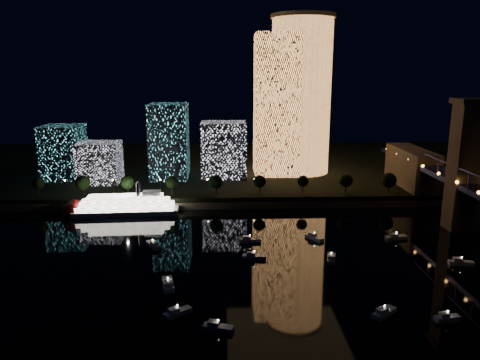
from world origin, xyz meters
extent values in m
plane|color=black|center=(0.00, 0.00, 0.00)|extent=(520.00, 520.00, 0.00)
cube|color=black|center=(0.00, 160.00, 2.50)|extent=(420.00, 160.00, 5.00)
cube|color=#6B5E4C|center=(0.00, 82.00, 1.50)|extent=(420.00, 6.00, 3.00)
cylinder|color=#FF9F51|center=(15.58, 134.67, 45.69)|extent=(32.00, 32.00, 81.38)
cylinder|color=#6B5E4C|center=(15.58, 134.67, 87.38)|extent=(34.00, 34.00, 2.00)
cube|color=#FF9F51|center=(2.12, 130.50, 41.89)|extent=(23.19, 23.19, 73.78)
cube|color=white|center=(-26.22, 123.91, 19.42)|extent=(23.43, 19.83, 28.84)
cube|color=#51CDDC|center=(-54.59, 123.70, 24.20)|extent=(19.20, 24.96, 38.40)
cube|color=white|center=(-88.52, 112.98, 15.09)|extent=(20.18, 18.34, 20.18)
cube|color=#51CDDC|center=(-109.52, 123.91, 18.73)|extent=(19.61, 21.57, 27.45)
cube|color=#6B5E4C|center=(65.00, 50.00, 24.00)|extent=(11.00, 9.00, 48.00)
cube|color=#6B5E4C|center=(65.00, 50.00, 49.00)|extent=(13.00, 11.00, 2.00)
cube|color=#6B5E4C|center=(65.00, 100.00, 11.50)|extent=(12.00, 40.00, 23.00)
cube|color=navy|center=(60.00, 36.00, 21.50)|extent=(0.50, 0.50, 7.00)
cube|color=navy|center=(60.00, 60.00, 21.50)|extent=(0.50, 0.50, 7.00)
sphere|color=orange|center=(59.50, 45.00, 19.80)|extent=(1.20, 1.20, 1.20)
sphere|color=orange|center=(59.50, 90.00, 19.80)|extent=(1.20, 1.20, 1.20)
cube|color=silver|center=(-68.29, 73.82, 1.11)|extent=(44.83, 12.45, 2.22)
cube|color=white|center=(-68.29, 73.82, 3.23)|extent=(41.09, 11.33, 2.03)
cube|color=white|center=(-68.29, 73.82, 5.27)|extent=(37.35, 10.22, 2.03)
cube|color=white|center=(-68.29, 73.82, 7.30)|extent=(31.76, 9.01, 2.03)
cube|color=silver|center=(-57.21, 74.40, 9.06)|extent=(7.67, 5.92, 1.66)
cylinder|color=black|center=(-62.65, 72.26, 11.09)|extent=(1.29, 1.29, 5.55)
cylinder|color=black|center=(-62.84, 75.95, 11.09)|extent=(1.29, 1.29, 5.55)
cylinder|color=maroon|center=(-90.44, 72.67, 2.77)|extent=(6.89, 8.64, 6.47)
cube|color=silver|center=(27.95, -17.42, 0.60)|extent=(6.55, 2.95, 1.20)
cube|color=silver|center=(27.01, -17.56, 1.70)|extent=(2.43, 1.96, 1.00)
sphere|color=white|center=(27.95, -17.42, 2.60)|extent=(0.36, 0.36, 0.36)
cube|color=silver|center=(36.19, 39.35, 0.60)|extent=(8.30, 4.05, 1.20)
cube|color=silver|center=(35.02, 39.12, 1.70)|extent=(3.14, 2.57, 1.00)
sphere|color=white|center=(36.19, 39.35, 2.60)|extent=(0.36, 0.36, 0.36)
cube|color=silver|center=(8.02, 20.92, 0.60)|extent=(4.49, 8.24, 1.20)
cube|color=silver|center=(7.71, 19.78, 1.70)|extent=(2.69, 3.19, 1.00)
sphere|color=white|center=(8.02, 20.92, 2.60)|extent=(0.36, 0.36, 0.36)
cube|color=silver|center=(-17.26, 38.51, 0.60)|extent=(7.90, 2.68, 1.20)
cube|color=silver|center=(-18.44, 38.48, 1.70)|extent=(2.79, 2.10, 1.00)
sphere|color=white|center=(-17.26, 38.51, 2.60)|extent=(0.36, 0.36, 0.36)
cube|color=silver|center=(6.30, 40.24, 0.60)|extent=(6.18, 7.63, 1.20)
cube|color=silver|center=(5.67, 41.18, 1.70)|extent=(3.10, 3.29, 1.00)
sphere|color=white|center=(6.30, 40.24, 2.60)|extent=(0.36, 0.36, 0.36)
cube|color=silver|center=(-28.27, -19.58, 0.60)|extent=(7.73, 4.25, 1.20)
cube|color=silver|center=(-29.34, -19.28, 1.70)|extent=(3.00, 2.54, 1.00)
sphere|color=white|center=(-28.27, -19.58, 2.60)|extent=(0.36, 0.36, 0.36)
cube|color=silver|center=(13.38, -14.11, 0.60)|extent=(7.65, 6.82, 1.20)
cube|color=silver|center=(12.47, -14.84, 1.70)|extent=(3.40, 3.29, 1.00)
sphere|color=white|center=(13.38, -14.11, 2.60)|extent=(0.36, 0.36, 0.36)
cube|color=silver|center=(48.34, 15.85, 0.60)|extent=(7.80, 3.45, 1.20)
cube|color=silver|center=(47.23, 16.01, 1.70)|extent=(2.89, 2.31, 1.00)
sphere|color=white|center=(48.34, 15.85, 2.60)|extent=(0.36, 0.36, 0.36)
cube|color=silver|center=(-42.71, 4.02, 0.60)|extent=(4.82, 9.64, 1.20)
cube|color=silver|center=(-42.42, 2.67, 1.70)|extent=(3.02, 3.66, 1.00)
sphere|color=white|center=(-42.71, 4.02, 2.60)|extent=(0.36, 0.36, 0.36)
cube|color=silver|center=(-38.55, -12.12, 0.60)|extent=(7.36, 6.33, 1.20)
cube|color=silver|center=(-39.44, -12.78, 1.70)|extent=(3.23, 3.10, 1.00)
sphere|color=white|center=(-38.55, -12.12, 2.60)|extent=(0.36, 0.36, 0.36)
cube|color=silver|center=(-51.39, 35.28, 0.60)|extent=(6.06, 8.04, 1.20)
cube|color=silver|center=(-50.81, 34.26, 1.70)|extent=(3.13, 3.39, 1.00)
sphere|color=white|center=(-51.39, 35.28, 2.60)|extent=(0.36, 0.36, 0.36)
cube|color=silver|center=(-16.78, 23.20, 0.60)|extent=(7.98, 3.38, 1.20)
cube|color=silver|center=(-17.93, 23.34, 1.70)|extent=(2.93, 2.32, 1.00)
sphere|color=white|center=(-16.78, 23.20, 2.60)|extent=(0.36, 0.36, 0.36)
cylinder|color=black|center=(-110.00, 88.00, 7.00)|extent=(0.70, 0.70, 4.00)
sphere|color=black|center=(-110.00, 88.00, 10.50)|extent=(5.44, 5.44, 5.44)
cylinder|color=black|center=(-90.00, 88.00, 7.00)|extent=(0.70, 0.70, 4.00)
sphere|color=black|center=(-90.00, 88.00, 10.50)|extent=(6.66, 6.66, 6.66)
cylinder|color=black|center=(-70.00, 88.00, 7.00)|extent=(0.70, 0.70, 4.00)
sphere|color=black|center=(-70.00, 88.00, 10.50)|extent=(6.20, 6.20, 6.20)
cylinder|color=black|center=(-50.00, 88.00, 7.00)|extent=(0.70, 0.70, 4.00)
sphere|color=black|center=(-50.00, 88.00, 10.50)|extent=(5.85, 5.85, 5.85)
cylinder|color=black|center=(-30.00, 88.00, 7.00)|extent=(0.70, 0.70, 4.00)
sphere|color=black|center=(-30.00, 88.00, 10.50)|extent=(6.29, 6.29, 6.29)
cylinder|color=black|center=(-10.00, 88.00, 7.00)|extent=(0.70, 0.70, 4.00)
sphere|color=black|center=(-10.00, 88.00, 10.50)|extent=(5.77, 5.77, 5.77)
cylinder|color=black|center=(10.00, 88.00, 7.00)|extent=(0.70, 0.70, 4.00)
sphere|color=black|center=(10.00, 88.00, 10.50)|extent=(5.19, 5.19, 5.19)
cylinder|color=black|center=(30.00, 88.00, 7.00)|extent=(0.70, 0.70, 4.00)
sphere|color=black|center=(30.00, 88.00, 10.50)|extent=(6.14, 6.14, 6.14)
cylinder|color=black|center=(50.00, 88.00, 7.00)|extent=(0.70, 0.70, 4.00)
sphere|color=black|center=(50.00, 88.00, 10.50)|extent=(6.99, 6.99, 6.99)
cylinder|color=black|center=(-100.00, 94.00, 7.50)|extent=(0.24, 0.24, 5.00)
sphere|color=#FFCC7F|center=(-100.00, 94.00, 10.30)|extent=(0.70, 0.70, 0.70)
cylinder|color=black|center=(-78.00, 94.00, 7.50)|extent=(0.24, 0.24, 5.00)
sphere|color=#FFCC7F|center=(-78.00, 94.00, 10.30)|extent=(0.70, 0.70, 0.70)
cylinder|color=black|center=(-56.00, 94.00, 7.50)|extent=(0.24, 0.24, 5.00)
sphere|color=#FFCC7F|center=(-56.00, 94.00, 10.30)|extent=(0.70, 0.70, 0.70)
cylinder|color=black|center=(-34.00, 94.00, 7.50)|extent=(0.24, 0.24, 5.00)
sphere|color=#FFCC7F|center=(-34.00, 94.00, 10.30)|extent=(0.70, 0.70, 0.70)
cylinder|color=black|center=(-12.00, 94.00, 7.50)|extent=(0.24, 0.24, 5.00)
sphere|color=#FFCC7F|center=(-12.00, 94.00, 10.30)|extent=(0.70, 0.70, 0.70)
cylinder|color=black|center=(10.00, 94.00, 7.50)|extent=(0.24, 0.24, 5.00)
sphere|color=#FFCC7F|center=(10.00, 94.00, 10.30)|extent=(0.70, 0.70, 0.70)
cylinder|color=black|center=(32.00, 94.00, 7.50)|extent=(0.24, 0.24, 5.00)
sphere|color=#FFCC7F|center=(32.00, 94.00, 10.30)|extent=(0.70, 0.70, 0.70)
camera|label=1|loc=(-26.92, -119.33, 59.96)|focal=35.00mm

